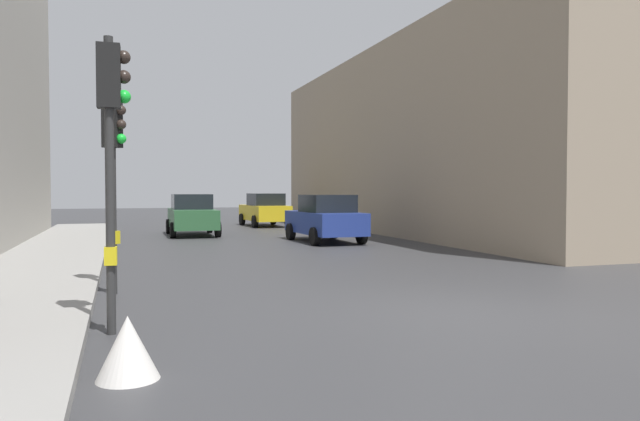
{
  "coord_description": "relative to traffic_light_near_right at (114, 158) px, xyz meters",
  "views": [
    {
      "loc": [
        -5.09,
        -8.28,
        1.92
      ],
      "look_at": [
        -0.1,
        6.81,
        1.39
      ],
      "focal_mm": 33.98,
      "sensor_mm": 36.0,
      "label": 1
    }
  ],
  "objects": [
    {
      "name": "ground_plane",
      "position": [
        5.2,
        -3.48,
        -2.51
      ],
      "size": [
        120.0,
        120.0,
        0.0
      ],
      "primitive_type": "plane",
      "color": "#38383A"
    },
    {
      "name": "sidewalk_kerb",
      "position": [
        -1.67,
        2.52,
        -2.43
      ],
      "size": [
        2.71,
        40.0,
        0.16
      ],
      "primitive_type": "cube",
      "color": "gray",
      "rests_on": "ground"
    },
    {
      "name": "building_facade_right",
      "position": [
        16.71,
        13.48,
        1.62
      ],
      "size": [
        12.0,
        25.63,
        8.27
      ],
      "primitive_type": "cube",
      "color": "gray",
      "rests_on": "ground"
    },
    {
      "name": "traffic_light_near_right",
      "position": [
        0.0,
        0.0,
        0.0
      ],
      "size": [
        0.44,
        0.38,
        3.64
      ],
      "color": "#2D2D2D",
      "rests_on": "ground"
    },
    {
      "name": "traffic_light_near_left",
      "position": [
        0.0,
        -3.28,
        0.2
      ],
      "size": [
        0.43,
        0.25,
        3.94
      ],
      "color": "#2D2D2D",
      "rests_on": "ground"
    },
    {
      "name": "car_green_estate",
      "position": [
        3.03,
        14.57,
        -1.64
      ],
      "size": [
        2.06,
        4.22,
        1.76
      ],
      "color": "#2D6038",
      "rests_on": "ground"
    },
    {
      "name": "car_yellow_taxi",
      "position": [
        7.5,
        20.09,
        -1.64
      ],
      "size": [
        2.19,
        4.29,
        1.76
      ],
      "color": "yellow",
      "rests_on": "ground"
    },
    {
      "name": "car_blue_van",
      "position": [
        7.36,
        9.56,
        -1.64
      ],
      "size": [
        2.16,
        4.27,
        1.76
      ],
      "color": "navy",
      "rests_on": "ground"
    },
    {
      "name": "warning_sign_triangle",
      "position": [
        0.17,
        -5.37,
        -2.19
      ],
      "size": [
        0.64,
        0.64,
        0.65
      ],
      "primitive_type": "cone",
      "color": "silver",
      "rests_on": "ground"
    }
  ]
}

